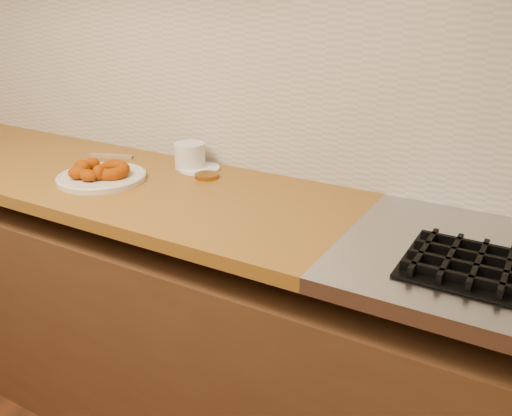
# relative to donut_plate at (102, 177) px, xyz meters

# --- Properties ---
(wall_back) EXTENTS (4.00, 0.02, 2.70)m
(wall_back) POSITION_rel_donut_plate_xyz_m (0.35, 0.36, 0.44)
(wall_back) COLOR #BEAE94
(wall_back) RESTS_ON ground
(base_cabinet) EXTENTS (3.60, 0.60, 0.77)m
(base_cabinet) POSITION_rel_donut_plate_xyz_m (0.35, 0.05, -0.52)
(base_cabinet) COLOR #4A2F1A
(base_cabinet) RESTS_ON floor
(butcher_block) EXTENTS (2.30, 0.62, 0.04)m
(butcher_block) POSITION_rel_donut_plate_xyz_m (-0.30, 0.05, -0.03)
(butcher_block) COLOR brown
(butcher_block) RESTS_ON base_cabinet
(backsplash) EXTENTS (3.60, 0.02, 0.60)m
(backsplash) POSITION_rel_donut_plate_xyz_m (0.35, 0.35, 0.29)
(backsplash) COLOR #B9B4A7
(backsplash) RESTS_ON wall_back
(donut_plate) EXTENTS (0.29, 0.29, 0.02)m
(donut_plate) POSITION_rel_donut_plate_xyz_m (0.00, 0.00, 0.00)
(donut_plate) COLOR beige
(donut_plate) RESTS_ON butcher_block
(ring_donut) EXTENTS (0.12, 0.12, 0.05)m
(ring_donut) POSITION_rel_donut_plate_xyz_m (0.04, 0.01, 0.03)
(ring_donut) COLOR #8C3A00
(ring_donut) RESTS_ON donut_plate
(fried_dough_chunks) EXTENTS (0.16, 0.20, 0.05)m
(fried_dough_chunks) POSITION_rel_donut_plate_xyz_m (-0.02, -0.02, 0.03)
(fried_dough_chunks) COLOR #8C3A00
(fried_dough_chunks) RESTS_ON donut_plate
(plastic_tub) EXTENTS (0.12, 0.12, 0.09)m
(plastic_tub) POSITION_rel_donut_plate_xyz_m (0.17, 0.25, 0.04)
(plastic_tub) COLOR silver
(plastic_tub) RESTS_ON butcher_block
(tub_lid) EXTENTS (0.16, 0.16, 0.01)m
(tub_lid) POSITION_rel_donut_plate_xyz_m (0.21, 0.25, -0.00)
(tub_lid) COLOR silver
(tub_lid) RESTS_ON butcher_block
(brass_jar_lid) EXTENTS (0.09, 0.09, 0.01)m
(brass_jar_lid) POSITION_rel_donut_plate_xyz_m (0.29, 0.19, -0.00)
(brass_jar_lid) COLOR #A5671D
(brass_jar_lid) RESTS_ON butcher_block
(wooden_utensil) EXTENTS (0.16, 0.07, 0.01)m
(wooden_utensil) POSITION_rel_donut_plate_xyz_m (-0.15, 0.20, -0.00)
(wooden_utensil) COLOR #927A4C
(wooden_utensil) RESTS_ON butcher_block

